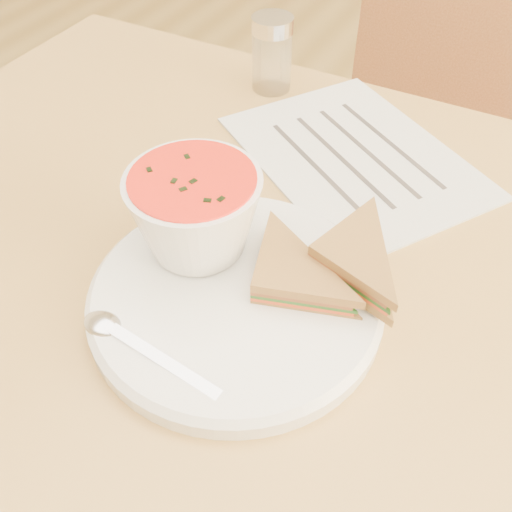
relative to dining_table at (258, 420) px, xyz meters
The scene contains 10 objects.
floor 0.38m from the dining_table, ahead, with size 5.00×6.00×0.01m, color olive.
dining_table is the anchor object (origin of this frame).
chair_far 0.56m from the dining_table, 84.72° to the left, with size 0.41×0.41×0.93m, color brown, non-canonical shape.
plate 0.39m from the dining_table, 76.35° to the right, with size 0.27×0.27×0.02m, color white, non-canonical shape.
soup_bowl 0.44m from the dining_table, 126.55° to the right, with size 0.12×0.12×0.08m, color white, non-canonical shape.
sandwich_half_a 0.42m from the dining_table, 66.53° to the right, with size 0.10×0.10×0.03m, color #9A6736, non-canonical shape.
sandwich_half_b 0.42m from the dining_table, 28.14° to the right, with size 0.09×0.09×0.03m, color #9A6736, non-canonical shape.
spoon 0.43m from the dining_table, 92.67° to the right, with size 0.18×0.04×0.01m, color silver, non-canonical shape.
paper_menu 0.42m from the dining_table, 79.22° to the left, with size 0.30×0.22×0.00m, color silver, non-canonical shape.
condiment_shaker 0.52m from the dining_table, 114.65° to the left, with size 0.05×0.05×0.10m, color silver, non-canonical shape.
Camera 1 is at (0.19, -0.37, 1.16)m, focal length 40.00 mm.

